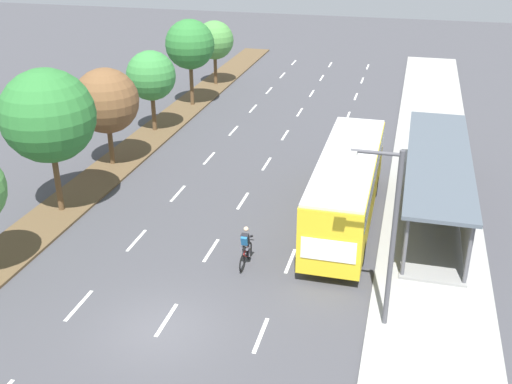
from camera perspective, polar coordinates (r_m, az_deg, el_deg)
ground_plane at (r=22.35m, az=-8.88°, el=-12.51°), size 140.00×140.00×0.00m
median_strip at (r=41.69m, az=-8.86°, el=5.84°), size 2.60×52.00×0.12m
sidewalk_right at (r=38.55m, az=16.00°, el=3.57°), size 4.50×52.00×0.15m
lane_divider_left at (r=38.71m, az=-3.17°, el=4.51°), size 0.14×47.84×0.01m
lane_divider_center at (r=37.85m, az=1.90°, el=4.05°), size 0.14×47.84×0.01m
lane_divider_right at (r=37.30m, az=7.16°, el=3.54°), size 0.14×47.84×0.01m
bus_shelter at (r=30.17m, az=16.93°, el=1.14°), size 2.90×13.40×2.86m
bus at (r=28.36m, az=8.43°, el=0.91°), size 2.54×11.29×3.37m
cyclist at (r=25.29m, az=-0.97°, el=-5.20°), size 0.46×1.82×1.71m
median_tree_second at (r=29.68m, az=-18.75°, el=6.70°), size 4.33×4.33×6.92m
median_tree_third at (r=35.09m, az=-13.73°, el=8.21°), size 3.61×3.61×5.50m
median_tree_fourth at (r=40.35m, az=-9.72°, el=10.58°), size 3.17×3.17×5.20m
median_tree_fifth at (r=45.47m, az=-6.16°, el=13.45°), size 3.54×3.54×6.21m
median_tree_farthest at (r=51.29m, az=-3.86°, el=13.87°), size 3.08×3.08×5.13m
streetlight at (r=20.67m, az=12.21°, el=-3.33°), size 1.91×0.24×6.50m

